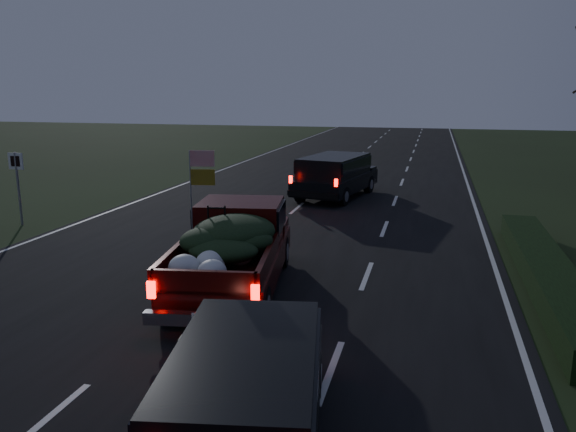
% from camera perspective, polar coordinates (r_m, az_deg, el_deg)
% --- Properties ---
extents(ground, '(120.00, 120.00, 0.00)m').
position_cam_1_polar(ground, '(12.76, -9.82, -8.25)').
color(ground, black).
rests_on(ground, ground).
extents(road_asphalt, '(14.00, 120.00, 0.02)m').
position_cam_1_polar(road_asphalt, '(12.76, -9.83, -8.21)').
color(road_asphalt, black).
rests_on(road_asphalt, ground).
extents(hedge_row, '(1.00, 10.00, 0.60)m').
position_cam_1_polar(hedge_row, '(14.72, 24.80, -5.19)').
color(hedge_row, black).
rests_on(hedge_row, ground).
extents(route_sign, '(0.55, 0.08, 2.50)m').
position_cam_1_polar(route_sign, '(21.02, -25.80, 3.58)').
color(route_sign, gray).
rests_on(route_sign, ground).
extents(pickup_truck, '(2.91, 5.73, 2.87)m').
position_cam_1_polar(pickup_truck, '(12.86, -5.56, -2.91)').
color(pickup_truck, '#3D0A08').
rests_on(pickup_truck, ground).
extents(lead_suv, '(3.08, 5.43, 1.47)m').
position_cam_1_polar(lead_suv, '(24.06, 4.80, 4.47)').
color(lead_suv, black).
rests_on(lead_suv, ground).
extents(rear_suv, '(2.53, 4.54, 1.23)m').
position_cam_1_polar(rear_suv, '(7.22, -4.25, -17.14)').
color(rear_suv, black).
rests_on(rear_suv, ground).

